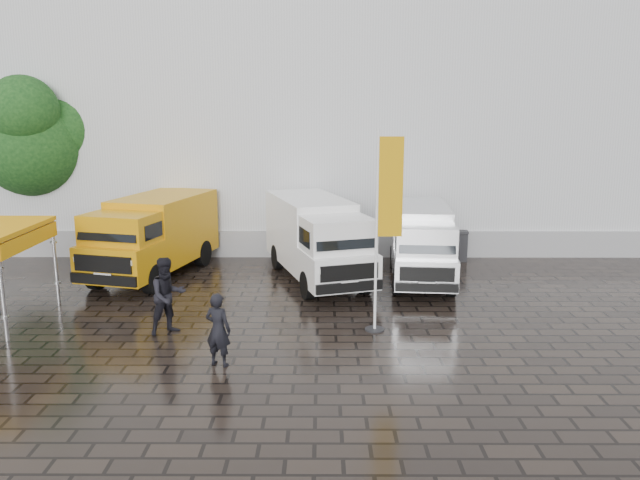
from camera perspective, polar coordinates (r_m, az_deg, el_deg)
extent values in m
plane|color=black|center=(16.28, 3.09, -8.11)|extent=(120.00, 120.00, 0.00)
cube|color=silver|center=(31.39, 5.50, 12.68)|extent=(44.00, 16.00, 12.00)
cube|color=gray|center=(23.93, 6.96, -0.38)|extent=(44.00, 0.15, 1.00)
cylinder|color=silver|center=(19.59, -23.04, -1.92)|extent=(0.10, 0.10, 2.41)
cylinder|color=silver|center=(16.93, -27.04, -4.37)|extent=(0.10, 0.10, 2.41)
cylinder|color=black|center=(16.23, 5.01, -8.13)|extent=(0.50, 0.50, 0.04)
cylinder|color=white|center=(15.54, 5.18, 0.70)|extent=(0.07, 0.07, 5.12)
cube|color=#CE900A|center=(15.40, 6.49, 4.82)|extent=(0.60, 0.03, 2.46)
cylinder|color=black|center=(26.30, -24.40, 2.57)|extent=(0.50, 0.50, 3.55)
sphere|color=#103313|center=(26.05, -24.88, 7.96)|extent=(3.90, 3.90, 3.90)
sphere|color=#103313|center=(27.09, -25.54, 11.41)|extent=(2.30, 2.30, 2.30)
cube|color=black|center=(23.82, 12.51, -0.49)|extent=(0.75, 0.75, 1.12)
imported|color=black|center=(13.98, -9.30, -8.08)|extent=(0.71, 0.59, 1.66)
imported|color=black|center=(16.12, -13.75, -4.97)|extent=(1.21, 1.17, 1.96)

